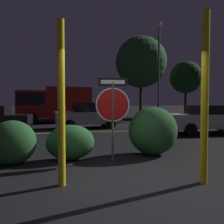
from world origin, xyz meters
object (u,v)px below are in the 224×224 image
yellow_pole_right (205,98)px  passing_car_2 (88,116)px  hedge_bush_2 (70,142)px  hedge_bush_1 (13,143)px  hedge_bush_3 (153,131)px  stop_sign (113,104)px  passing_car_3 (207,119)px  delivery_truck (54,103)px  street_lamp (159,60)px  yellow_pole_left (61,104)px  tree_1 (141,62)px  tree_2 (186,77)px

yellow_pole_right → passing_car_2: bearing=97.3°
hedge_bush_2 → hedge_bush_1: bearing=-173.9°
hedge_bush_3 → yellow_pole_right: bearing=-88.8°
stop_sign → passing_car_3: 7.23m
delivery_truck → street_lamp: (8.64, -0.61, 3.61)m
stop_sign → hedge_bush_2: bearing=170.5°
stop_sign → passing_car_3: size_ratio=0.50×
yellow_pole_right → street_lamp: size_ratio=0.39×
stop_sign → street_lamp: size_ratio=0.26×
yellow_pole_left → passing_car_3: bearing=38.7°
street_lamp → hedge_bush_1: bearing=-128.0°
passing_car_2 → street_lamp: street_lamp is taller
tree_1 → tree_2: (4.80, -0.87, -1.59)m
street_lamp → tree_2: (4.97, 4.10, -0.87)m
hedge_bush_2 → street_lamp: size_ratio=0.15×
yellow_pole_left → street_lamp: size_ratio=0.36×
tree_1 → tree_2: bearing=-10.2°
yellow_pole_right → tree_2: (10.12, 17.73, 2.67)m
yellow_pole_right → hedge_bush_3: yellow_pole_right is taller
yellow_pole_left → tree_2: 21.67m
hedge_bush_3 → street_lamp: 13.19m
street_lamp → passing_car_2: bearing=-148.6°
yellow_pole_left → hedge_bush_1: yellow_pole_left is taller
passing_car_3 → delivery_truck: size_ratio=0.77×
tree_2 → stop_sign: bearing=-126.0°
yellow_pole_left → hedge_bush_2: bearing=83.8°
hedge_bush_2 → tree_2: bearing=50.9°
stop_sign → hedge_bush_1: bearing=-177.4°
stop_sign → yellow_pole_left: yellow_pole_left is taller
delivery_truck → tree_1: 10.74m
yellow_pole_left → street_lamp: 15.75m
hedge_bush_2 → yellow_pole_right: bearing=-42.4°
stop_sign → delivery_truck: size_ratio=0.38×
passing_car_3 → tree_1: (0.85, 12.46, 5.15)m
passing_car_2 → tree_2: size_ratio=0.68×
hedge_bush_3 → tree_1: bearing=71.7°
passing_car_3 → street_lamp: street_lamp is taller
tree_1 → passing_car_3: bearing=-93.9°
yellow_pole_right → street_lamp: bearing=69.3°
yellow_pole_right → tree_1: bearing=74.0°
yellow_pole_left → hedge_bush_1: bearing=126.3°
delivery_truck → tree_2: (13.61, 3.49, 2.74)m
yellow_pole_right → hedge_bush_2: size_ratio=2.53×
hedge_bush_1 → tree_1: 19.62m
passing_car_3 → yellow_pole_right: bearing=149.5°
hedge_bush_3 → street_lamp: bearing=65.2°
street_lamp → passing_car_3: bearing=-95.2°
passing_car_3 → tree_2: size_ratio=0.73×
stop_sign → tree_2: (11.48, 15.80, 2.80)m
stop_sign → yellow_pole_right: yellow_pole_right is taller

